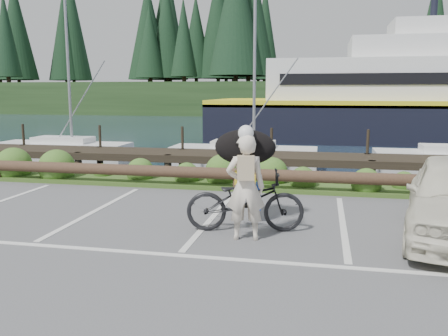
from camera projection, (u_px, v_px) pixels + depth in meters
The scene contains 7 objects.
ground at pixel (186, 247), 7.85m from camera, with size 72.00×72.00×0.00m, color #505153.
harbor_backdrop at pixel (313, 106), 83.58m from camera, with size 170.00×160.00×30.00m.
vegetation_strip at pixel (241, 184), 12.96m from camera, with size 34.00×1.60×0.10m, color #3D5B21.
log_rail at pixel (236, 191), 12.29m from camera, with size 32.00×0.30×0.60m, color #443021, non-canonical shape.
bicycle at pixel (245, 201), 8.70m from camera, with size 0.75×2.16×1.13m, color black.
cyclist at pixel (246, 188), 8.15m from camera, with size 0.67×0.44×1.84m, color beige.
dog at pixel (245, 147), 9.24m from camera, with size 1.21×0.59×0.70m, color black.
Camera 1 is at (2.16, -7.25, 2.56)m, focal length 38.00 mm.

